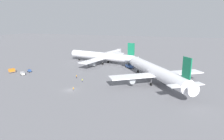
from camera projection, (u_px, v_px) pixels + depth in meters
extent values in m
plane|color=slate|center=(70.00, 90.00, 79.53)|extent=(600.00, 600.00, 0.00)
cylinder|color=silver|center=(101.00, 56.00, 129.27)|extent=(46.69, 13.97, 4.83)
cone|color=silver|center=(73.00, 53.00, 141.52)|extent=(3.62, 4.91, 4.44)
cone|color=silver|center=(135.00, 60.00, 117.13)|extent=(4.29, 4.50, 3.86)
cube|color=silver|center=(104.00, 57.00, 128.28)|extent=(15.09, 44.91, 0.44)
cube|color=silver|center=(131.00, 58.00, 118.26)|extent=(5.71, 13.38, 0.28)
cube|color=#14724C|center=(131.00, 49.00, 117.08)|extent=(4.38, 1.22, 7.22)
cylinder|color=#999EA3|center=(113.00, 57.00, 139.60)|extent=(4.63, 3.38, 2.60)
cylinder|color=#999EA3|center=(91.00, 63.00, 118.84)|extent=(4.63, 3.38, 2.60)
cylinder|color=slate|center=(103.00, 62.00, 125.54)|extent=(0.28, 0.28, 1.99)
cylinder|color=black|center=(103.00, 64.00, 125.78)|extent=(1.38, 0.80, 1.30)
cylinder|color=slate|center=(108.00, 60.00, 131.20)|extent=(0.28, 0.28, 1.99)
cylinder|color=black|center=(108.00, 62.00, 131.44)|extent=(1.38, 0.80, 1.30)
cylinder|color=slate|center=(79.00, 58.00, 139.35)|extent=(0.28, 0.28, 1.99)
cylinder|color=black|center=(79.00, 59.00, 139.59)|extent=(1.38, 0.80, 1.30)
cylinder|color=silver|center=(155.00, 71.00, 87.76)|extent=(31.67, 41.11, 5.60)
cone|color=silver|center=(134.00, 61.00, 110.59)|extent=(5.82, 5.27, 5.15)
cone|color=silver|center=(190.00, 89.00, 65.12)|extent=(5.74, 5.53, 4.48)
cube|color=silver|center=(157.00, 74.00, 85.79)|extent=(38.57, 30.17, 0.44)
cube|color=silver|center=(186.00, 85.00, 67.31)|extent=(12.43, 10.17, 0.28)
cube|color=#14724C|center=(187.00, 68.00, 66.18)|extent=(2.86, 3.79, 7.24)
cylinder|color=#999EA3|center=(180.00, 76.00, 90.39)|extent=(4.56, 4.93, 2.60)
cylinder|color=#999EA3|center=(131.00, 80.00, 83.93)|extent=(4.56, 4.93, 2.60)
cylinder|color=slate|center=(151.00, 82.00, 84.61)|extent=(0.28, 0.28, 2.17)
cylinder|color=black|center=(151.00, 84.00, 84.87)|extent=(1.20, 1.38, 1.30)
cylinder|color=slate|center=(165.00, 81.00, 86.44)|extent=(0.28, 0.28, 2.17)
cylinder|color=black|center=(165.00, 83.00, 86.70)|extent=(1.20, 1.38, 1.30)
cylinder|color=slate|center=(138.00, 70.00, 105.99)|extent=(0.28, 0.28, 2.17)
cylinder|color=black|center=(138.00, 72.00, 106.25)|extent=(1.20, 1.38, 1.30)
cube|color=#2D4C8C|center=(129.00, 66.00, 116.89)|extent=(5.93, 6.24, 1.26)
cube|color=#333D47|center=(129.00, 64.00, 117.80)|extent=(3.06, 3.05, 0.90)
cylinder|color=#4C4C51|center=(133.00, 68.00, 112.77)|extent=(2.24, 2.55, 0.20)
sphere|color=orange|center=(129.00, 63.00, 117.65)|extent=(0.24, 0.24, 0.24)
cylinder|color=black|center=(126.00, 67.00, 118.46)|extent=(0.82, 0.88, 0.90)
cylinder|color=black|center=(130.00, 66.00, 119.44)|extent=(0.82, 0.88, 0.90)
cylinder|color=black|center=(129.00, 68.00, 114.65)|extent=(0.82, 0.88, 0.90)
cylinder|color=black|center=(133.00, 68.00, 115.63)|extent=(0.82, 0.88, 0.90)
cube|color=#2D5199|center=(29.00, 71.00, 107.38)|extent=(2.08, 1.69, 1.10)
cylinder|color=black|center=(29.00, 69.00, 107.50)|extent=(0.16, 0.16, 0.50)
cylinder|color=black|center=(32.00, 72.00, 107.61)|extent=(0.63, 0.37, 0.60)
cylinder|color=black|center=(29.00, 72.00, 106.53)|extent=(0.63, 0.37, 0.60)
cylinder|color=black|center=(30.00, 71.00, 108.49)|extent=(0.63, 0.37, 0.60)
cylinder|color=black|center=(28.00, 72.00, 107.41)|extent=(0.63, 0.37, 0.60)
cube|color=slate|center=(12.00, 72.00, 106.56)|extent=(3.19, 3.77, 0.25)
cube|color=orange|center=(12.00, 70.00, 106.34)|extent=(2.86, 3.33, 1.60)
cylinder|color=black|center=(13.00, 72.00, 107.58)|extent=(0.40, 0.63, 0.60)
cylinder|color=black|center=(14.00, 72.00, 106.70)|extent=(0.40, 0.63, 0.60)
cylinder|color=black|center=(10.00, 72.00, 106.47)|extent=(0.40, 0.63, 0.60)
cylinder|color=black|center=(11.00, 72.00, 105.59)|extent=(0.40, 0.63, 0.60)
cube|color=silver|center=(23.00, 74.00, 101.06)|extent=(3.00, 2.61, 1.00)
cube|color=#B2B2B7|center=(22.00, 72.00, 100.85)|extent=(3.15, 2.74, 0.12)
cylinder|color=black|center=(25.00, 75.00, 101.06)|extent=(0.62, 0.48, 0.60)
cylinder|color=black|center=(22.00, 75.00, 100.18)|extent=(0.62, 0.48, 0.60)
cylinder|color=black|center=(24.00, 74.00, 102.17)|extent=(0.62, 0.48, 0.60)
cylinder|color=black|center=(21.00, 75.00, 101.30)|extent=(0.62, 0.48, 0.60)
cylinder|color=black|center=(77.00, 77.00, 96.24)|extent=(0.28, 0.28, 0.83)
cylinder|color=orange|center=(76.00, 76.00, 96.07)|extent=(0.36, 0.36, 0.59)
sphere|color=beige|center=(76.00, 75.00, 95.97)|extent=(0.22, 0.22, 0.22)
cylinder|color=#F24C19|center=(77.00, 76.00, 95.82)|extent=(0.05, 0.05, 0.40)
cylinder|color=#4C4C51|center=(73.00, 90.00, 78.19)|extent=(0.28, 0.28, 0.89)
cylinder|color=orange|center=(73.00, 88.00, 78.00)|extent=(0.36, 0.36, 0.63)
sphere|color=beige|center=(73.00, 87.00, 77.90)|extent=(0.24, 0.24, 0.24)
cylinder|color=#2D3351|center=(82.00, 81.00, 89.82)|extent=(0.28, 0.28, 0.82)
cylinder|color=#D1E02D|center=(82.00, 80.00, 89.65)|extent=(0.36, 0.36, 0.58)
sphere|color=#9E704C|center=(82.00, 79.00, 89.56)|extent=(0.22, 0.22, 0.22)
cylinder|color=#F24C19|center=(82.00, 79.00, 89.78)|extent=(0.05, 0.05, 0.40)
cylinder|color=#B7B7BC|center=(113.00, 53.00, 148.93)|extent=(6.93, 18.69, 3.20)
cylinder|color=#99999E|center=(119.00, 51.00, 156.56)|extent=(3.84, 3.84, 3.52)
cylinder|color=#595960|center=(118.00, 54.00, 156.22)|extent=(0.70, 0.70, 4.00)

